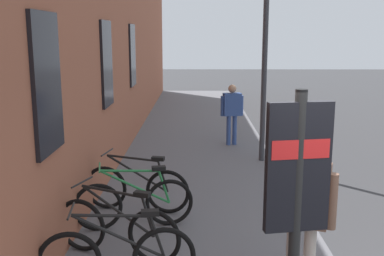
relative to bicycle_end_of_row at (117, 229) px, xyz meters
name	(u,v)px	position (x,y,z in m)	size (l,w,h in m)	color
ground	(330,179)	(3.68, -3.80, -0.51)	(60.00, 60.00, 0.00)	#38383A
sidewalk_pavement	(198,151)	(5.68, -1.05, -0.45)	(24.00, 3.50, 0.12)	slate
station_facade	(119,12)	(6.67, 1.00, 2.99)	(22.00, 0.65, 7.01)	#9E563D
bicycle_end_of_row	(117,229)	(0.00, 0.00, 0.00)	(0.70, 1.70, 0.97)	black
bicycle_under_window	(135,203)	(0.91, -0.10, 0.00)	(0.53, 1.75, 0.97)	black
bicycle_mid_rack	(137,188)	(1.58, -0.05, 0.00)	(0.52, 1.75, 0.97)	black
transit_info_sign	(297,185)	(-1.82, -1.85, 1.21)	(0.18, 0.56, 2.40)	black
pedestrian_near_bus	(232,108)	(6.16, -1.92, 0.57)	(0.31, 0.59, 1.57)	#334C8C
pedestrian_crossing_street	(303,204)	(-0.95, -2.13, 0.70)	(0.43, 0.63, 1.79)	#B2A599
street_lamp	(266,16)	(4.66, -2.50, 2.82)	(0.28, 0.28, 5.45)	#333338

